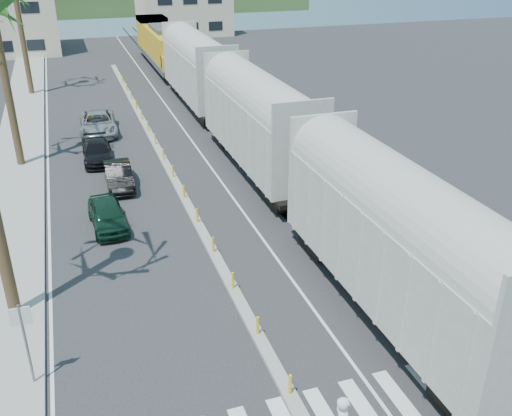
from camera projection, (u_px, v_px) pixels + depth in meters
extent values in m
plane|color=#28282B|center=(278.00, 375.00, 18.07)|extent=(140.00, 140.00, 0.00)
cube|color=gray|center=(20.00, 149.00, 36.95)|extent=(3.00, 90.00, 0.15)
cube|color=black|center=(201.00, 119.00, 43.22)|extent=(0.12, 100.00, 0.06)
cube|color=black|center=(219.00, 117.00, 43.63)|extent=(0.12, 100.00, 0.06)
cube|color=gray|center=(164.00, 160.00, 35.13)|extent=(0.45, 60.00, 0.15)
cylinder|color=gold|center=(290.00, 384.00, 16.99)|extent=(0.10, 0.10, 0.70)
cylinder|color=gold|center=(258.00, 326.00, 19.56)|extent=(0.10, 0.10, 0.70)
cylinder|color=gold|center=(233.00, 280.00, 22.12)|extent=(0.10, 0.10, 0.70)
cylinder|color=gold|center=(213.00, 245.00, 24.69)|extent=(0.10, 0.10, 0.70)
cylinder|color=gold|center=(197.00, 215.00, 27.25)|extent=(0.10, 0.10, 0.70)
cylinder|color=gold|center=(184.00, 191.00, 29.82)|extent=(0.10, 0.10, 0.70)
cylinder|color=gold|center=(173.00, 171.00, 32.38)|extent=(0.10, 0.10, 0.70)
cylinder|color=gold|center=(163.00, 154.00, 34.94)|extent=(0.10, 0.10, 0.70)
cylinder|color=gold|center=(155.00, 139.00, 37.51)|extent=(0.10, 0.10, 0.70)
cylinder|color=gold|center=(148.00, 126.00, 40.07)|extent=(0.10, 0.10, 0.70)
cylinder|color=gold|center=(142.00, 114.00, 42.64)|extent=(0.10, 0.10, 0.70)
cylinder|color=gold|center=(136.00, 104.00, 45.20)|extent=(0.10, 0.10, 0.70)
cylinder|color=gold|center=(131.00, 95.00, 47.77)|extent=(0.10, 0.10, 0.70)
cylinder|color=gold|center=(127.00, 87.00, 50.33)|extent=(0.10, 0.10, 0.70)
cylinder|color=gold|center=(123.00, 80.00, 52.89)|extent=(0.10, 0.10, 0.70)
cube|color=silver|center=(48.00, 147.00, 37.47)|extent=(0.12, 90.00, 0.01)
cube|color=silver|center=(186.00, 133.00, 40.15)|extent=(0.12, 90.00, 0.01)
cube|color=#A6A498|center=(397.00, 251.00, 19.76)|extent=(3.00, 12.88, 3.40)
cylinder|color=#A6A498|center=(403.00, 207.00, 19.03)|extent=(2.90, 12.58, 2.90)
cube|color=black|center=(391.00, 304.00, 20.71)|extent=(2.60, 12.88, 1.00)
cube|color=#A6A498|center=(258.00, 127.00, 32.59)|extent=(3.00, 12.88, 3.40)
cylinder|color=#A6A498|center=(258.00, 98.00, 31.85)|extent=(2.90, 12.58, 2.90)
cube|color=black|center=(258.00, 163.00, 33.54)|extent=(2.60, 12.88, 1.00)
cube|color=#A6A498|center=(197.00, 73.00, 45.41)|extent=(3.00, 12.88, 3.40)
cylinder|color=#A6A498|center=(197.00, 51.00, 44.67)|extent=(2.90, 12.58, 2.90)
cube|color=black|center=(199.00, 100.00, 46.36)|extent=(2.60, 12.88, 1.00)
cube|color=#4C4C4F|center=(163.00, 57.00, 59.80)|extent=(3.00, 17.00, 0.50)
cube|color=orange|center=(164.00, 44.00, 58.27)|extent=(2.70, 12.24, 2.60)
cube|color=orange|center=(153.00, 31.00, 63.94)|extent=(3.00, 3.74, 3.20)
cube|color=black|center=(163.00, 63.00, 60.05)|extent=(2.60, 13.60, 0.90)
cylinder|color=brown|center=(6.00, 84.00, 32.32)|extent=(0.44, 0.44, 10.00)
cylinder|color=brown|center=(20.00, 23.00, 47.36)|extent=(0.44, 0.44, 12.00)
cylinder|color=slate|center=(27.00, 347.00, 17.03)|extent=(0.08, 0.08, 3.00)
cube|color=silver|center=(20.00, 316.00, 16.55)|extent=(0.60, 0.04, 0.60)
cube|color=beige|center=(2.00, 18.00, 66.17)|extent=(12.00, 10.00, 8.00)
cube|color=beige|center=(183.00, 7.00, 79.84)|extent=(12.00, 10.00, 7.00)
imported|color=black|center=(107.00, 214.00, 26.97)|extent=(2.05, 4.10, 1.33)
imported|color=black|center=(119.00, 175.00, 31.37)|extent=(1.47, 4.04, 1.32)
imported|color=black|center=(97.00, 152.00, 34.98)|extent=(1.93, 4.30, 1.22)
imported|color=#A6A9AB|center=(98.00, 123.00, 39.90)|extent=(2.85, 5.47, 1.46)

